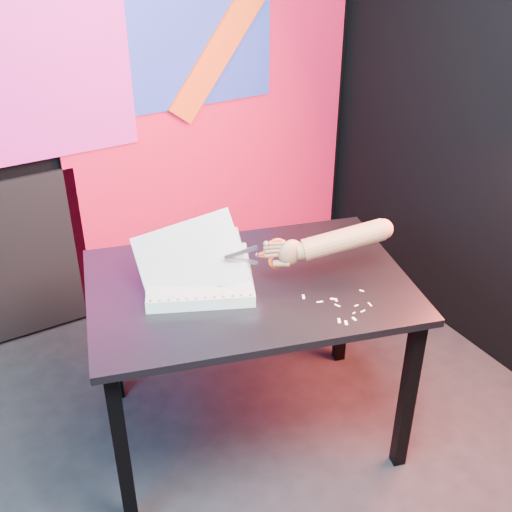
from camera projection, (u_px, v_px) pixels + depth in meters
room at (238, 182)px, 1.75m from camera, size 3.01×3.01×2.71m
backdrop at (103, 145)px, 3.07m from camera, size 2.88×0.05×2.08m
work_table at (249, 302)px, 2.46m from camera, size 1.37×1.09×0.75m
printout_stack at (199, 282)px, 2.36m from camera, size 0.47×0.42×0.29m
scissors at (273, 254)px, 2.33m from camera, size 0.21×0.09×0.13m
hand_forearm at (334, 242)px, 2.34m from camera, size 0.44×0.21×0.16m
paper_clippings at (340, 308)px, 2.27m from camera, size 0.22×0.23×0.00m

